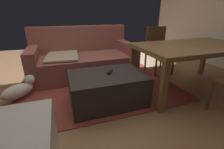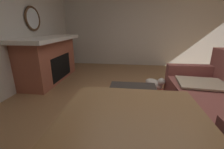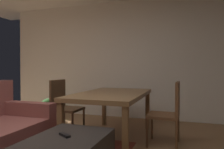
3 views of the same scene
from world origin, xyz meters
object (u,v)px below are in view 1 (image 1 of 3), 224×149
at_px(dining_table, 192,50).
at_px(small_dog, 20,89).
at_px(couch, 83,59).
at_px(tv_remote, 110,72).
at_px(dining_chair_north, 158,47).
at_px(potted_plant, 163,49).
at_px(ottoman_coffee_table, 107,88).

height_order(dining_table, small_dog, dining_table).
height_order(couch, tv_remote, couch).
height_order(couch, dining_table, couch).
xyz_separation_m(couch, dining_chair_north, (1.51, -0.36, 0.20)).
xyz_separation_m(dining_table, dining_chair_north, (0.00, 0.89, -0.14)).
distance_m(tv_remote, dining_chair_north, 1.56).
bearing_deg(couch, dining_table, -39.56).
bearing_deg(dining_table, small_dog, 169.13).
xyz_separation_m(tv_remote, potted_plant, (2.11, 1.71, -0.19)).
relative_size(couch, tv_remote, 12.48).
xyz_separation_m(tv_remote, small_dog, (-1.23, 0.43, -0.27)).
distance_m(dining_table, potted_plant, 1.98).
height_order(ottoman_coffee_table, small_dog, ottoman_coffee_table).
bearing_deg(potted_plant, tv_remote, -141.04).
bearing_deg(ottoman_coffee_table, dining_chair_north, 32.36).
bearing_deg(small_dog, dining_chair_north, 8.89).
distance_m(dining_chair_north, potted_plant, 1.21).
height_order(ottoman_coffee_table, potted_plant, potted_plant).
xyz_separation_m(ottoman_coffee_table, dining_table, (1.37, -0.02, 0.45)).
bearing_deg(ottoman_coffee_table, dining_table, -0.82).
xyz_separation_m(couch, small_dog, (-1.04, -0.76, -0.15)).
distance_m(dining_table, small_dog, 2.64).
xyz_separation_m(couch, potted_plant, (2.30, 0.52, -0.07)).
bearing_deg(small_dog, couch, 35.97).
bearing_deg(dining_table, ottoman_coffee_table, 179.18).
distance_m(couch, potted_plant, 2.36).
xyz_separation_m(ottoman_coffee_table, small_dog, (-1.18, 0.47, -0.05)).
bearing_deg(dining_table, couch, 140.44).
relative_size(couch, small_dog, 4.26).
height_order(tv_remote, dining_table, dining_table).
distance_m(tv_remote, small_dog, 1.33).
distance_m(couch, ottoman_coffee_table, 1.24).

